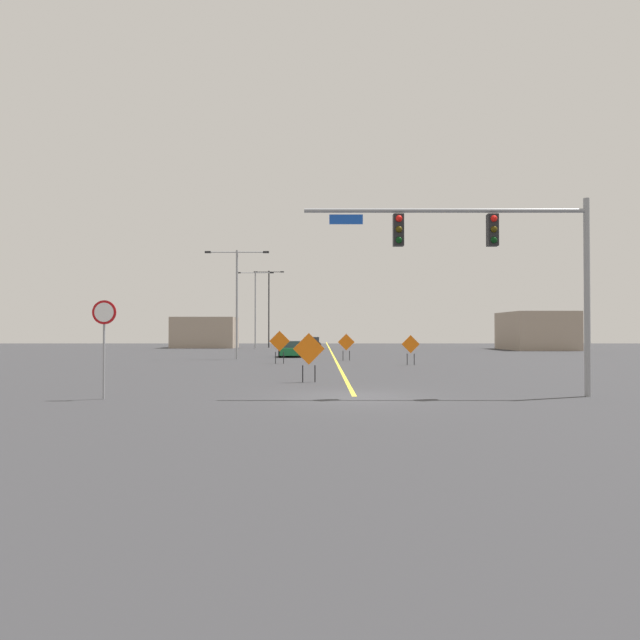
% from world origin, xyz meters
% --- Properties ---
extents(ground, '(157.12, 157.12, 0.00)m').
position_xyz_m(ground, '(0.00, 0.00, 0.00)').
color(ground, '#2D2D30').
extents(road_centre_stripe, '(0.16, 87.29, 0.01)m').
position_xyz_m(road_centre_stripe, '(0.00, 43.64, 0.00)').
color(road_centre_stripe, yellow).
rests_on(road_centre_stripe, ground).
extents(traffic_signal_assembly, '(9.38, 0.44, 6.51)m').
position_xyz_m(traffic_signal_assembly, '(4.57, -0.01, 4.85)').
color(traffic_signal_assembly, gray).
rests_on(traffic_signal_assembly, ground).
extents(stop_sign, '(0.76, 0.07, 3.11)m').
position_xyz_m(stop_sign, '(-7.94, -0.74, 2.18)').
color(stop_sign, gray).
rests_on(stop_sign, ground).
extents(street_lamp_mid_right, '(4.84, 0.24, 8.22)m').
position_xyz_m(street_lamp_mid_right, '(-7.40, 25.30, 4.96)').
color(street_lamp_mid_right, gray).
rests_on(street_lamp_mid_right, ground).
extents(street_lamp_far_right, '(3.76, 0.24, 9.61)m').
position_xyz_m(street_lamp_far_right, '(-7.51, 54.54, 5.60)').
color(street_lamp_far_right, black).
rests_on(street_lamp_far_right, ground).
extents(street_lamp_far_left, '(4.42, 0.24, 9.24)m').
position_xyz_m(street_lamp_far_left, '(-8.91, 51.87, 5.46)').
color(street_lamp_far_left, gray).
rests_on(street_lamp_far_left, ground).
extents(construction_sign_right_lane, '(1.14, 0.10, 1.87)m').
position_xyz_m(construction_sign_right_lane, '(4.54, 17.65, 1.19)').
color(construction_sign_right_lane, orange).
rests_on(construction_sign_right_lane, ground).
extents(construction_sign_left_shoulder, '(1.21, 0.08, 1.92)m').
position_xyz_m(construction_sign_left_shoulder, '(0.76, 23.25, 1.22)').
color(construction_sign_left_shoulder, orange).
rests_on(construction_sign_left_shoulder, ground).
extents(construction_sign_right_shoulder, '(1.32, 0.22, 2.05)m').
position_xyz_m(construction_sign_right_shoulder, '(-1.59, 5.33, 1.30)').
color(construction_sign_right_shoulder, orange).
rests_on(construction_sign_right_shoulder, ground).
extents(construction_sign_median_near, '(1.35, 0.07, 2.13)m').
position_xyz_m(construction_sign_median_near, '(-3.77, 19.25, 1.36)').
color(construction_sign_median_near, orange).
rests_on(construction_sign_median_near, ground).
extents(car_black_near, '(2.32, 4.66, 1.38)m').
position_xyz_m(car_black_near, '(-2.15, 51.23, 0.65)').
color(car_black_near, black).
rests_on(car_black_near, ground).
extents(car_green_passing, '(2.02, 4.16, 1.30)m').
position_xyz_m(car_green_passing, '(-3.47, 29.24, 0.62)').
color(car_green_passing, '#196B38').
rests_on(car_green_passing, ground).
extents(roadside_building_east, '(6.67, 8.97, 4.21)m').
position_xyz_m(roadside_building_east, '(23.10, 47.11, 2.11)').
color(roadside_building_east, gray).
rests_on(roadside_building_east, ground).
extents(roadside_building_west, '(7.68, 5.28, 3.79)m').
position_xyz_m(roadside_building_west, '(-15.41, 54.19, 1.89)').
color(roadside_building_west, gray).
rests_on(roadside_building_west, ground).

